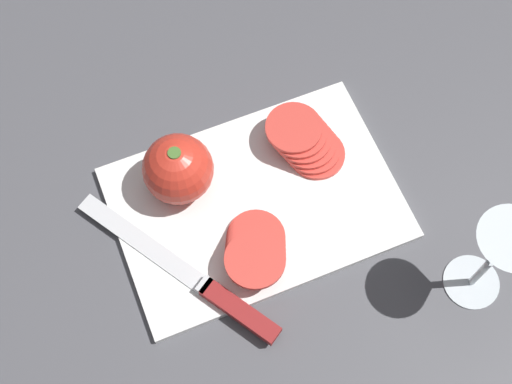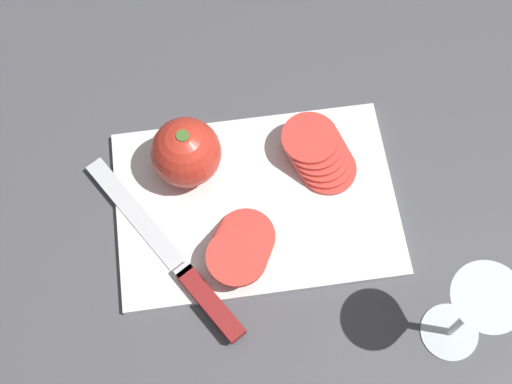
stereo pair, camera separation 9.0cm
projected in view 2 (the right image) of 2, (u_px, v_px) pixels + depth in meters
ground_plane at (199, 200)px, 0.94m from camera, size 3.00×3.00×0.00m
cutting_board at (256, 203)px, 0.93m from camera, size 0.36×0.25×0.01m
wine_glass at (476, 308)px, 0.76m from camera, size 0.08×0.08×0.16m
whole_tomato at (186, 153)px, 0.91m from camera, size 0.09×0.09×0.09m
knife at (193, 283)px, 0.88m from camera, size 0.18×0.27×0.01m
tomato_slice_stack_near at (319, 154)px, 0.94m from camera, size 0.10×0.11×0.04m
tomato_slice_stack_far at (241, 247)px, 0.88m from camera, size 0.09×0.11×0.04m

